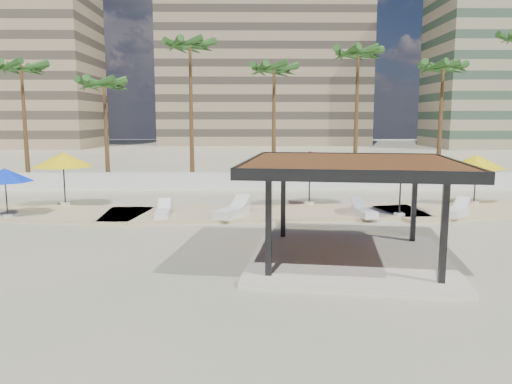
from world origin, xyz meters
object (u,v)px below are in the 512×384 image
at_px(umbrella_c, 310,159).
at_px(lounger_d, 457,211).
at_px(pavilion_central, 351,201).
at_px(lounger_b, 232,211).
at_px(lounger_c, 364,212).
at_px(lounger_a, 163,212).

xyz_separation_m(umbrella_c, lounger_d, (6.82, -3.28, -2.31)).
bearing_deg(pavilion_central, lounger_d, 56.19).
relative_size(lounger_b, lounger_c, 1.18).
xyz_separation_m(lounger_a, lounger_c, (9.74, -0.09, 0.01)).
bearing_deg(pavilion_central, umbrella_c, 99.49).
bearing_deg(lounger_a, lounger_b, -94.69).
relative_size(pavilion_central, lounger_d, 3.85).
distance_m(umbrella_c, lounger_a, 8.50).
relative_size(lounger_a, lounger_b, 0.78).
bearing_deg(lounger_c, lounger_d, -99.25).
distance_m(pavilion_central, lounger_a, 10.68).
distance_m(pavilion_central, umbrella_c, 10.57).
bearing_deg(lounger_b, lounger_d, -61.60).
xyz_separation_m(umbrella_c, lounger_a, (-7.49, -3.26, -2.33)).
bearing_deg(lounger_a, lounger_d, -93.22).
bearing_deg(lounger_b, pavilion_central, -121.45).
xyz_separation_m(lounger_c, lounger_d, (4.58, 0.07, 0.01)).
height_order(lounger_b, lounger_d, lounger_b).
relative_size(lounger_a, lounger_d, 0.96).
xyz_separation_m(umbrella_c, lounger_b, (-4.14, -3.35, -2.28)).
relative_size(pavilion_central, lounger_b, 3.15).
bearing_deg(lounger_c, umbrella_c, 23.64).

